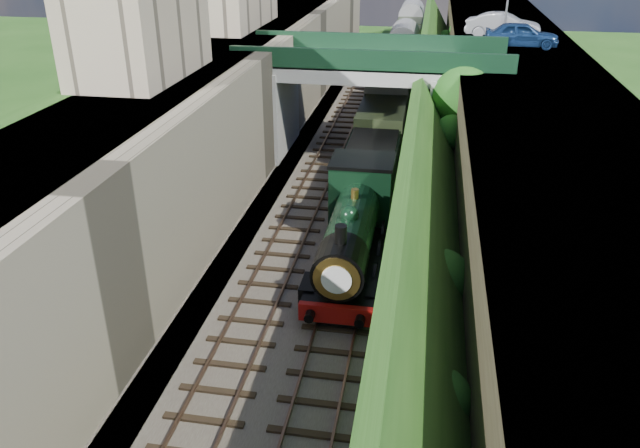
# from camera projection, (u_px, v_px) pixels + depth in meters

# --- Properties ---
(ground) EXTENTS (160.00, 160.00, 0.00)m
(ground) POSITION_uv_depth(u_px,v_px,m) (274.00, 420.00, 18.89)
(ground) COLOR #1E4714
(ground) RESTS_ON ground
(trackbed) EXTENTS (10.00, 90.00, 0.20)m
(trackbed) POSITION_uv_depth(u_px,v_px,m) (355.00, 178.00, 36.58)
(trackbed) COLOR #473F38
(trackbed) RESTS_ON ground
(retaining_wall) EXTENTS (1.00, 90.00, 7.00)m
(retaining_wall) POSITION_uv_depth(u_px,v_px,m) (261.00, 117.00, 35.94)
(retaining_wall) COLOR #756B56
(retaining_wall) RESTS_ON ground
(street_plateau_left) EXTENTS (6.00, 90.00, 7.00)m
(street_plateau_left) POSITION_uv_depth(u_px,v_px,m) (203.00, 114.00, 36.48)
(street_plateau_left) COLOR #262628
(street_plateau_left) RESTS_ON ground
(street_plateau_right) EXTENTS (8.00, 90.00, 6.25)m
(street_plateau_right) POSITION_uv_depth(u_px,v_px,m) (530.00, 137.00, 33.79)
(street_plateau_right) COLOR #262628
(street_plateau_right) RESTS_ON ground
(embankment_slope) EXTENTS (4.61, 90.00, 6.40)m
(embankment_slope) POSITION_uv_depth(u_px,v_px,m) (444.00, 149.00, 33.31)
(embankment_slope) COLOR #1E4714
(embankment_slope) RESTS_ON ground
(track_left) EXTENTS (2.50, 90.00, 0.20)m
(track_left) POSITION_uv_depth(u_px,v_px,m) (321.00, 173.00, 36.82)
(track_left) COLOR black
(track_left) RESTS_ON trackbed
(track_right) EXTENTS (2.50, 90.00, 0.20)m
(track_right) POSITION_uv_depth(u_px,v_px,m) (375.00, 176.00, 36.33)
(track_right) COLOR black
(track_right) RESTS_ON trackbed
(road_bridge) EXTENTS (16.00, 6.40, 7.25)m
(road_bridge) POSITION_uv_depth(u_px,v_px,m) (379.00, 94.00, 38.24)
(road_bridge) COLOR gray
(road_bridge) RESTS_ON ground
(building_near) EXTENTS (4.00, 8.00, 4.00)m
(building_near) POSITION_uv_depth(u_px,v_px,m) (140.00, 33.00, 28.84)
(building_near) COLOR gray
(building_near) RESTS_ON street_plateau_left
(tree) EXTENTS (3.60, 3.80, 6.60)m
(tree) POSITION_uv_depth(u_px,v_px,m) (464.00, 99.00, 34.98)
(tree) COLOR black
(tree) RESTS_ON ground
(car_blue) EXTENTS (4.71, 1.93, 1.60)m
(car_blue) POSITION_uv_depth(u_px,v_px,m) (522.00, 35.00, 40.32)
(car_blue) COLOR navy
(car_blue) RESTS_ON street_plateau_right
(car_silver) EXTENTS (5.31, 2.68, 1.67)m
(car_silver) POSITION_uv_depth(u_px,v_px,m) (503.00, 25.00, 43.69)
(car_silver) COLOR #A1A2A6
(car_silver) RESTS_ON street_plateau_right
(locomotive) EXTENTS (3.10, 10.22, 3.83)m
(locomotive) POSITION_uv_depth(u_px,v_px,m) (353.00, 230.00, 26.31)
(locomotive) COLOR black
(locomotive) RESTS_ON trackbed
(tender) EXTENTS (2.70, 6.00, 3.05)m
(tender) POSITION_uv_depth(u_px,v_px,m) (371.00, 174.00, 32.95)
(tender) COLOR black
(tender) RESTS_ON trackbed
(coach_front) EXTENTS (2.90, 18.00, 3.70)m
(coach_front) POSITION_uv_depth(u_px,v_px,m) (389.00, 104.00, 43.93)
(coach_front) COLOR black
(coach_front) RESTS_ON trackbed
(coach_middle) EXTENTS (2.90, 18.00, 3.70)m
(coach_middle) POSITION_uv_depth(u_px,v_px,m) (403.00, 54.00, 60.60)
(coach_middle) COLOR black
(coach_middle) RESTS_ON trackbed
(coach_rear) EXTENTS (2.90, 18.00, 3.70)m
(coach_rear) POSITION_uv_depth(u_px,v_px,m) (411.00, 25.00, 77.26)
(coach_rear) COLOR black
(coach_rear) RESTS_ON trackbed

